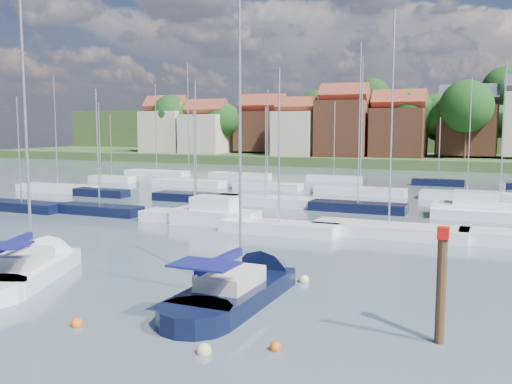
% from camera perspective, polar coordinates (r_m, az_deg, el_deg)
% --- Properties ---
extents(ground, '(260.00, 260.00, 0.00)m').
position_cam_1_polar(ground, '(62.18, 8.86, -0.64)').
color(ground, '#485961').
rests_on(ground, ground).
extents(sailboat_centre, '(6.84, 11.61, 15.35)m').
position_cam_1_polar(sailboat_centre, '(32.98, -20.87, -6.91)').
color(sailboat_centre, white).
rests_on(sailboat_centre, ground).
extents(sailboat_navy, '(3.14, 11.47, 15.86)m').
position_cam_1_polar(sailboat_navy, '(27.09, -0.77, -9.39)').
color(sailboat_navy, black).
rests_on(sailboat_navy, ground).
extents(timber_piling, '(0.40, 0.40, 6.53)m').
position_cam_1_polar(timber_piling, '(22.02, 17.95, -11.23)').
color(timber_piling, '#4C331E').
rests_on(timber_piling, ground).
extents(buoy_d, '(0.49, 0.49, 0.49)m').
position_cam_1_polar(buoy_d, '(24.07, -17.49, -12.68)').
color(buoy_d, '#D85914').
rests_on(buoy_d, ground).
extents(buoy_e, '(0.47, 0.47, 0.47)m').
position_cam_1_polar(buoy_e, '(29.20, 4.88, -8.94)').
color(buoy_e, beige).
rests_on(buoy_e, ground).
extents(buoy_f, '(0.42, 0.42, 0.42)m').
position_cam_1_polar(buoy_f, '(20.80, 1.97, -15.51)').
color(buoy_f, '#D85914').
rests_on(buoy_f, ground).
extents(buoy_g, '(0.50, 0.50, 0.50)m').
position_cam_1_polar(buoy_g, '(29.15, 4.80, -8.97)').
color(buoy_g, beige).
rests_on(buoy_g, ground).
extents(buoy_h, '(0.53, 0.53, 0.53)m').
position_cam_1_polar(buoy_h, '(20.58, -5.21, -15.79)').
color(buoy_h, beige).
rests_on(buoy_h, ground).
extents(marina_field, '(79.62, 41.41, 15.93)m').
position_cam_1_polar(marina_field, '(57.00, 9.50, -0.88)').
color(marina_field, white).
rests_on(marina_field, ground).
extents(far_shore_town, '(212.46, 90.00, 22.27)m').
position_cam_1_polar(far_shore_town, '(153.00, 18.53, 5.13)').
color(far_shore_town, '#435128').
rests_on(far_shore_town, ground).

